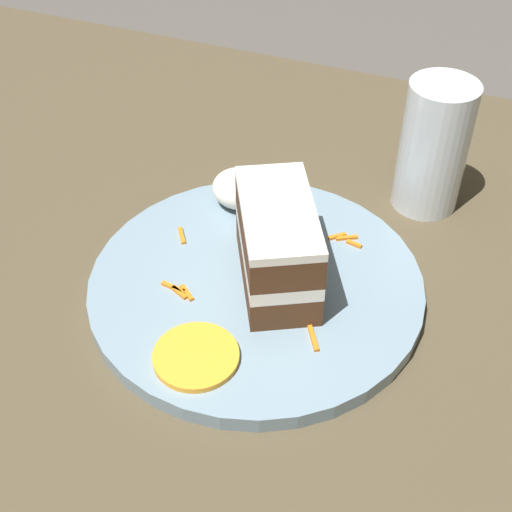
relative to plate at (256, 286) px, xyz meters
name	(u,v)px	position (x,y,z in m)	size (l,w,h in m)	color
ground_plane	(226,287)	(0.04, -0.03, -0.04)	(6.00, 6.00, 0.00)	#4C4742
dining_table	(225,274)	(0.04, -0.03, -0.03)	(1.31, 0.84, 0.04)	#4C422D
plate	(256,286)	(0.00, 0.00, 0.00)	(0.31, 0.31, 0.02)	gray
cake_slice	(277,244)	(-0.02, -0.01, 0.05)	(0.11, 0.14, 0.08)	#4C2D19
cream_dollop	(240,189)	(0.06, -0.10, 0.03)	(0.06, 0.05, 0.04)	white
orange_garnish	(196,356)	(0.01, 0.11, 0.01)	(0.07, 0.07, 0.01)	orange
carrot_shreds_scatter	(256,272)	(0.00, -0.01, 0.01)	(0.18, 0.16, 0.00)	orange
drinking_glass	(432,155)	(-0.12, -0.19, 0.05)	(0.07, 0.07, 0.14)	silver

